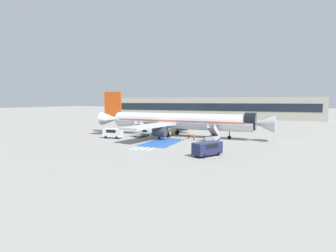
{
  "coord_description": "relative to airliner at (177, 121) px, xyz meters",
  "views": [
    {
      "loc": [
        20.16,
        -62.52,
        8.97
      ],
      "look_at": [
        -3.7,
        -2.41,
        2.74
      ],
      "focal_mm": 28.0,
      "sensor_mm": 36.0,
      "label": 1
    }
  ],
  "objects": [
    {
      "name": "apron_walkway_bar_2",
      "position": [
        0.64,
        -19.25,
        -3.81
      ],
      "size": [
        0.44,
        3.6,
        0.01
      ],
      "primitive_type": "cube",
      "color": "silver",
      "rests_on": "ground_plane"
    },
    {
      "name": "traffic_cone_1",
      "position": [
        3.41,
        -6.39,
        -3.5
      ],
      "size": [
        0.56,
        0.56,
        0.62
      ],
      "color": "orange",
      "rests_on": "ground_plane"
    },
    {
      "name": "ground_crew_1",
      "position": [
        4.16,
        -3.3,
        -2.86
      ],
      "size": [
        0.42,
        0.49,
        1.66
      ],
      "rotation": [
        0.0,
        0.0,
        1.03
      ],
      "color": "black",
      "rests_on": "ground_plane"
    },
    {
      "name": "apron_stand_patch_blue",
      "position": [
        0.64,
        -10.89,
        -3.81
      ],
      "size": [
        6.43,
        13.2,
        0.01
      ],
      "primitive_type": "cube",
      "color": "#2856A8",
      "rests_on": "ground_plane"
    },
    {
      "name": "boarding_stairs_aft",
      "position": [
        -7.79,
        -4.17,
        -2.81
      ],
      "size": [
        2.43,
        5.32,
        4.15
      ],
      "rotation": [
        0.0,
        0.0,
        -0.05
      ],
      "color": "#ADB2BA",
      "rests_on": "ground_plane"
    },
    {
      "name": "traffic_cone_0",
      "position": [
        -18.45,
        -5.18,
        -3.47
      ],
      "size": [
        0.62,
        0.62,
        0.69
      ],
      "color": "orange",
      "rests_on": "ground_plane"
    },
    {
      "name": "apron_walkway_bar_0",
      "position": [
        -1.76,
        -19.25,
        -3.81
      ],
      "size": [
        0.44,
        3.6,
        0.01
      ],
      "primitive_type": "cube",
      "color": "silver",
      "rests_on": "ground_plane"
    },
    {
      "name": "airliner",
      "position": [
        0.0,
        0.0,
        0.0
      ],
      "size": [
        47.06,
        34.13,
        11.54
      ],
      "rotation": [
        0.0,
        0.0,
        -1.62
      ],
      "color": "silver",
      "rests_on": "ground_plane"
    },
    {
      "name": "apron_walkway_bar_3",
      "position": [
        1.84,
        -19.25,
        -3.81
      ],
      "size": [
        0.44,
        3.6,
        0.01
      ],
      "primitive_type": "cube",
      "color": "silver",
      "rests_on": "ground_plane"
    },
    {
      "name": "apron_walkway_bar_1",
      "position": [
        -0.56,
        -19.25,
        -3.81
      ],
      "size": [
        0.44,
        3.6,
        0.01
      ],
      "primitive_type": "cube",
      "color": "silver",
      "rests_on": "ground_plane"
    },
    {
      "name": "fuel_tanker",
      "position": [
        -4.96,
        23.1,
        -2.0
      ],
      "size": [
        3.25,
        9.7,
        3.57
      ],
      "rotation": [
        0.0,
        0.0,
        -0.08
      ],
      "color": "#38383D",
      "rests_on": "ground_plane"
    },
    {
      "name": "terminal_building",
      "position": [
        -8.53,
        72.67,
        1.53
      ],
      "size": [
        106.99,
        12.1,
        10.68
      ],
      "color": "#B2AD9E",
      "rests_on": "ground_plane"
    },
    {
      "name": "ground_crew_0",
      "position": [
        -1.86,
        -6.88,
        -2.75
      ],
      "size": [
        0.43,
        0.49,
        1.83
      ],
      "rotation": [
        0.0,
        0.0,
        0.98
      ],
      "color": "black",
      "rests_on": "ground_plane"
    },
    {
      "name": "ground_crew_3",
      "position": [
        6.22,
        -5.63,
        -2.9
      ],
      "size": [
        0.35,
        0.48,
        1.6
      ],
      "rotation": [
        0.0,
        0.0,
        1.25
      ],
      "color": "#2D2D33",
      "rests_on": "ground_plane"
    },
    {
      "name": "ground_crew_2",
      "position": [
        -0.19,
        -4.15,
        -2.78
      ],
      "size": [
        0.38,
        0.49,
        1.78
      ],
      "rotation": [
        0.0,
        0.0,
        4.32
      ],
      "color": "#2D2D33",
      "rests_on": "ground_plane"
    },
    {
      "name": "boarding_stairs_forward",
      "position": [
        10.44,
        -5.07,
        -2.83
      ],
      "size": [
        2.43,
        5.32,
        4.0
      ],
      "rotation": [
        0.0,
        0.0,
        -0.05
      ],
      "color": "#ADB2BA",
      "rests_on": "ground_plane"
    },
    {
      "name": "service_van_1",
      "position": [
        12.91,
        -21.16,
        -2.47
      ],
      "size": [
        4.47,
        5.44,
        2.26
      ],
      "rotation": [
        0.0,
        0.0,
        2.59
      ],
      "color": "#1E234C",
      "rests_on": "ground_plane"
    },
    {
      "name": "service_van_0",
      "position": [
        -12.91,
        -9.43,
        -2.42
      ],
      "size": [
        4.75,
        2.34,
        2.35
      ],
      "rotation": [
        0.0,
        0.0,
        4.79
      ],
      "color": "silver",
      "rests_on": "ground_plane"
    },
    {
      "name": "ground_plane",
      "position": [
        2.33,
        -0.15,
        -3.82
      ],
      "size": [
        600.0,
        600.0,
        0.0
      ],
      "primitive_type": "plane",
      "color": "gray"
    },
    {
      "name": "apron_leadline_yellow",
      "position": [
        0.64,
        -0.03,
        -3.81
      ],
      "size": [
        80.43,
        4.18,
        0.01
      ],
      "primitive_type": "cube",
      "rotation": [
        0.0,
        0.0,
        -1.62
      ],
      "color": "gold",
      "rests_on": "ground_plane"
    }
  ]
}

